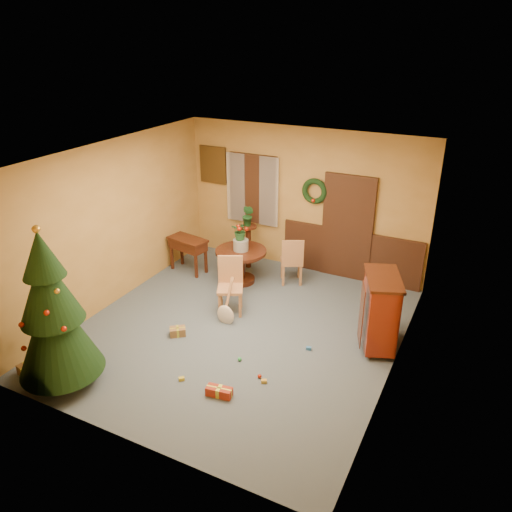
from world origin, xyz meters
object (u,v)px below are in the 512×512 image
Objects in this scene: dining_table at (241,260)px; sideboard at (380,310)px; chair_near at (230,283)px; christmas_tree at (52,313)px; writing_desk at (188,246)px.

sideboard reaches higher than dining_table.
chair_near is 0.83× the size of sideboard.
chair_near is at bearing -71.68° from dining_table.
chair_near is 0.42× the size of christmas_tree.
chair_near is at bearing -178.46° from sideboard.
sideboard is at bearing 37.50° from christmas_tree.
christmas_tree is at bearing -112.09° from chair_near.
christmas_tree is 2.72× the size of writing_desk.
christmas_tree is at bearing -101.62° from dining_table.
chair_near is at bearing 67.91° from christmas_tree.
sideboard is (3.73, 2.86, -0.48)m from christmas_tree.
christmas_tree is 4.72m from sideboard.
christmas_tree reaches higher than chair_near.
sideboard is at bearing -18.28° from dining_table.
writing_desk is 4.24m from sideboard.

